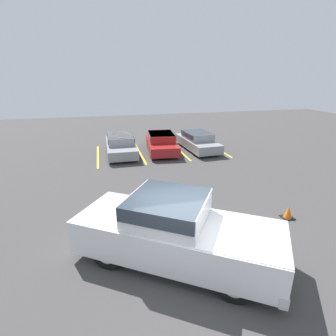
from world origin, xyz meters
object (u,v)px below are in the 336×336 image
object	(u,v)px
parked_sedan_a	(121,144)
traffic_cone	(288,213)
parked_sedan_b	(161,142)
pickup_truck	(178,231)
parked_sedan_c	(197,140)

from	to	relation	value
parked_sedan_a	traffic_cone	xyz separation A→B (m)	(5.26, -10.09, -0.45)
parked_sedan_b	traffic_cone	bearing A→B (deg)	19.80
pickup_truck	traffic_cone	distance (m)	4.84
parked_sedan_a	parked_sedan_c	size ratio (longest dim) A/B	1.03
parked_sedan_a	parked_sedan_c	world-z (taller)	parked_sedan_c
parked_sedan_a	traffic_cone	bearing A→B (deg)	27.96
traffic_cone	pickup_truck	bearing A→B (deg)	-164.77
parked_sedan_c	traffic_cone	bearing A→B (deg)	-3.40
pickup_truck	traffic_cone	world-z (taller)	pickup_truck
pickup_truck	parked_sedan_a	bearing A→B (deg)	127.40
parked_sedan_a	parked_sedan_b	distance (m)	2.77
parked_sedan_a	traffic_cone	distance (m)	11.39
pickup_truck	parked_sedan_c	size ratio (longest dim) A/B	1.27
parked_sedan_a	parked_sedan_c	distance (m)	5.36
parked_sedan_b	parked_sedan_a	bearing A→B (deg)	-86.51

